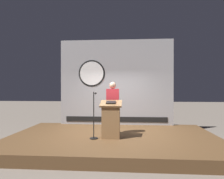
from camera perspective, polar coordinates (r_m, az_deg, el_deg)
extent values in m
plane|color=#6B6056|center=(6.42, 0.29, -15.60)|extent=(40.00, 40.00, 0.00)
cube|color=brown|center=(6.38, 0.29, -14.30)|extent=(6.40, 4.00, 0.30)
cube|color=#9E9EA3|center=(8.02, 1.20, 2.10)|extent=(4.52, 0.10, 3.42)
cylinder|color=black|center=(8.10, -5.84, 4.63)|extent=(1.07, 0.02, 1.07)
cylinder|color=white|center=(8.09, -5.85, 4.63)|extent=(0.96, 0.02, 0.96)
cube|color=black|center=(8.06, 1.18, -8.52)|extent=(4.07, 0.02, 0.20)
cube|color=olive|center=(5.95, -0.29, -9.07)|extent=(0.52, 0.40, 0.98)
cube|color=olive|center=(5.89, -0.29, -4.08)|extent=(0.64, 0.49, 0.19)
cube|color=black|center=(5.86, -0.30, -3.65)|extent=(0.28, 0.20, 0.08)
cylinder|color=black|center=(6.43, 0.21, -8.87)|extent=(0.26, 0.26, 0.87)
cube|color=red|center=(6.35, 0.21, -2.41)|extent=(0.40, 0.24, 0.58)
sphere|color=tan|center=(6.35, 0.21, 1.20)|extent=(0.22, 0.22, 0.22)
cylinder|color=black|center=(5.96, -5.26, -13.75)|extent=(0.24, 0.24, 0.02)
cylinder|color=black|center=(5.83, -5.27, -7.36)|extent=(0.03, 0.03, 1.36)
cylinder|color=black|center=(5.95, -5.00, -1.11)|extent=(0.02, 0.35, 0.02)
sphere|color=#262626|center=(6.12, -4.74, -1.06)|extent=(0.07, 0.07, 0.07)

